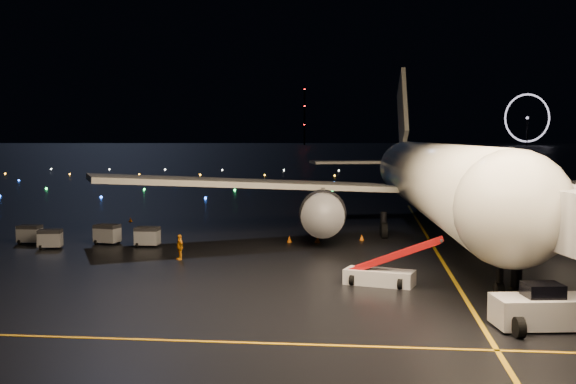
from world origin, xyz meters
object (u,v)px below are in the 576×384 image
object	(u,v)px
airliner	(431,140)
baggage_cart_1	(107,234)
baggage_cart_2	(50,239)
belt_loader	(380,261)
baggage_cart_0	(147,237)
crew_c	(180,247)
pushback_tug	(542,306)
baggage_cart_3	(30,234)

from	to	relation	value
airliner	baggage_cart_1	bearing A→B (deg)	-165.46
airliner	baggage_cart_2	distance (m)	34.43
airliner	belt_loader	world-z (taller)	airliner
airliner	baggage_cart_2	xyz separation A→B (m)	(-31.38, -11.68, -8.03)
baggage_cart_0	baggage_cart_1	world-z (taller)	baggage_cart_1
baggage_cart_0	baggage_cart_2	world-z (taller)	baggage_cart_0
crew_c	baggage_cart_2	xyz separation A→B (m)	(-11.81, 4.00, -0.16)
pushback_tug	belt_loader	xyz separation A→B (m)	(-7.50, 9.27, 0.42)
baggage_cart_3	belt_loader	bearing A→B (deg)	-25.83
belt_loader	baggage_cart_0	distance (m)	23.15
pushback_tug	baggage_cart_0	world-z (taller)	pushback_tug
baggage_cart_1	baggage_cart_3	xyz separation A→B (m)	(-6.66, -0.41, -0.05)
airliner	belt_loader	xyz separation A→B (m)	(-5.03, -23.27, -7.31)
baggage_cart_0	baggage_cart_3	distance (m)	10.48
crew_c	belt_loader	bearing A→B (deg)	27.52
crew_c	baggage_cart_2	distance (m)	12.47
airliner	baggage_cart_0	bearing A→B (deg)	-160.79
pushback_tug	baggage_cart_2	distance (m)	39.77
belt_loader	baggage_cart_2	xyz separation A→B (m)	(-26.35, 11.59, -0.72)
airliner	baggage_cart_0	xyz separation A→B (m)	(-23.84, -9.80, -8.00)
pushback_tug	baggage_cart_3	size ratio (longest dim) A/B	2.44
baggage_cart_0	baggage_cart_2	size ratio (longest dim) A/B	1.04
baggage_cart_0	baggage_cart_3	size ratio (longest dim) A/B	1.03
pushback_tug	crew_c	size ratio (longest dim) A/B	2.40
belt_loader	baggage_cart_1	distance (m)	26.85
crew_c	baggage_cart_3	distance (m)	16.09
belt_loader	baggage_cart_3	xyz separation A→B (m)	(-29.28, 14.05, -0.71)
airliner	pushback_tug	size ratio (longest dim) A/B	13.76
crew_c	baggage_cart_2	world-z (taller)	crew_c
belt_loader	baggage_cart_3	distance (m)	32.48
belt_loader	pushback_tug	bearing A→B (deg)	-34.72
pushback_tug	belt_loader	size ratio (longest dim) A/B	0.73
belt_loader	baggage_cart_1	bearing A→B (deg)	163.70
baggage_cart_2	baggage_cart_3	size ratio (longest dim) A/B	0.99
airliner	baggage_cart_1	world-z (taller)	airliner
crew_c	baggage_cart_0	distance (m)	7.26
airliner	baggage_cart_1	size ratio (longest dim) A/B	31.75
airliner	baggage_cart_2	bearing A→B (deg)	-162.73
pushback_tug	baggage_cart_3	world-z (taller)	pushback_tug
airliner	crew_c	size ratio (longest dim) A/B	33.04
baggage_cart_1	baggage_cart_0	bearing A→B (deg)	-2.05
crew_c	baggage_cart_2	size ratio (longest dim) A/B	1.03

